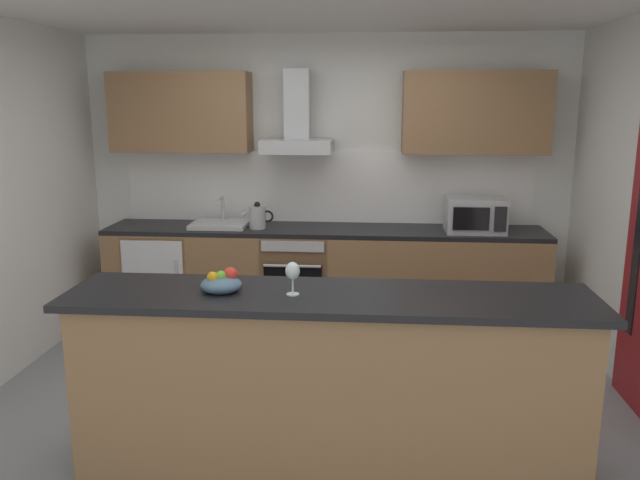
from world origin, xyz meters
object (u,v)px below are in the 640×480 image
at_px(sink, 220,224).
at_px(range_hood, 297,127).
at_px(microwave, 475,215).
at_px(kettle, 258,217).
at_px(refrigerator, 164,276).
at_px(wine_glass, 293,272).
at_px(oven, 297,276).
at_px(fruit_bowl, 222,283).

xyz_separation_m(sink, range_hood, (0.69, 0.12, 0.86)).
distance_m(microwave, kettle, 1.90).
bearing_deg(refrigerator, range_hood, 6.10).
distance_m(refrigerator, wine_glass, 2.87).
height_order(oven, kettle, kettle).
distance_m(range_hood, fruit_bowl, 2.54).
height_order(microwave, wine_glass, microwave).
relative_size(range_hood, wine_glass, 4.05).
distance_m(sink, range_hood, 1.11).
bearing_deg(wine_glass, oven, 96.45).
relative_size(sink, wine_glass, 2.81).
xyz_separation_m(kettle, wine_glass, (0.61, -2.30, 0.14)).
bearing_deg(refrigerator, sink, 1.45).
xyz_separation_m(microwave, wine_glass, (-1.29, -2.31, 0.09)).
bearing_deg(wine_glass, kettle, 104.76).
height_order(wine_glass, fruit_bowl, wine_glass).
bearing_deg(refrigerator, wine_glass, -57.25).
height_order(refrigerator, fruit_bowl, fruit_bowl).
distance_m(oven, wine_glass, 2.45).
bearing_deg(wine_glass, sink, 112.19).
bearing_deg(kettle, microwave, 0.18).
bearing_deg(microwave, wine_glass, -119.21).
relative_size(refrigerator, microwave, 1.70).
bearing_deg(microwave, kettle, -179.82).
xyz_separation_m(microwave, kettle, (-1.90, -0.01, -0.04)).
distance_m(wine_glass, fruit_bowl, 0.40).
xyz_separation_m(oven, fruit_bowl, (-0.12, -2.30, 0.60)).
bearing_deg(fruit_bowl, kettle, 95.52).
xyz_separation_m(refrigerator, microwave, (2.79, -0.03, 0.62)).
bearing_deg(kettle, range_hood, 25.46).
bearing_deg(oven, wine_glass, -83.55).
height_order(refrigerator, microwave, microwave).
relative_size(wine_glass, fruit_bowl, 0.81).
bearing_deg(sink, oven, -0.91).
bearing_deg(range_hood, fruit_bowl, -92.92).
bearing_deg(oven, range_hood, 90.00).
distance_m(refrigerator, sink, 0.74).
relative_size(oven, fruit_bowl, 3.64).
relative_size(oven, microwave, 1.60).
height_order(sink, fruit_bowl, sink).
bearing_deg(range_hood, oven, -90.00).
relative_size(oven, refrigerator, 0.94).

